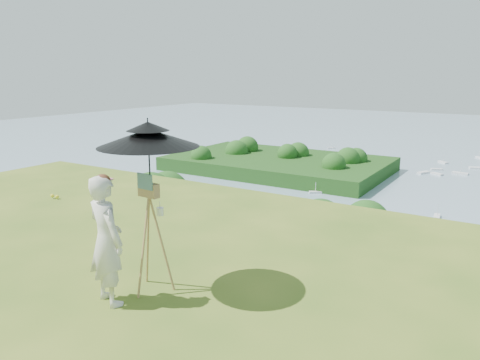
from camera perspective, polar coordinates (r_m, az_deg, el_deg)
The scene contains 9 objects.
shoreline_tier at distance 87.42m, azimuth 25.12°, elevation -14.77°, with size 170.00×28.00×8.00m, color #686353.
peninsula at distance 180.62m, azimuth 4.69°, elevation 2.78°, with size 90.00×60.00×12.00m, color #1A3D10, non-canonical shape.
slope_trees at distance 42.52m, azimuth 20.73°, elevation -12.86°, with size 110.00×50.00×6.00m, color #1E5018, non-canonical shape.
harbor_town at distance 84.73m, azimuth 25.55°, elevation -10.85°, with size 110.00×22.00×5.00m, color silver, non-canonical shape.
moored_boats at distance 169.10m, azimuth 24.79°, elevation -0.71°, with size 140.00×140.00×0.70m, color silver, non-canonical shape.
painter at distance 6.24m, azimuth -15.98°, elevation -7.09°, with size 0.62×0.41×1.71m, color beige.
field_easel at distance 6.46m, azimuth -10.84°, elevation -6.35°, with size 0.63×0.63×1.66m, color #B0914A, non-canonical shape.
sun_umbrella at distance 6.22m, azimuth -11.02°, elevation 2.81°, with size 1.33×1.33×1.01m, color black, non-canonical shape.
painter_cap at distance 6.02m, azimuth -16.45°, elevation 0.15°, with size 0.21×0.25×0.10m, color pink, non-canonical shape.
Camera 1 is at (6.47, -3.00, 2.94)m, focal length 35.00 mm.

